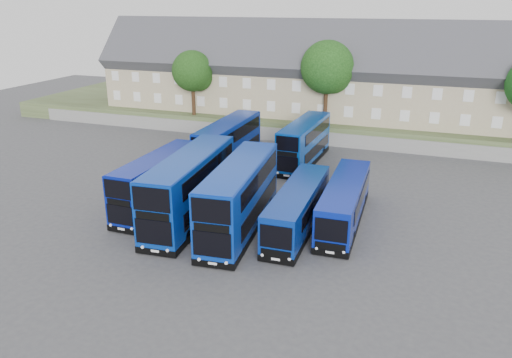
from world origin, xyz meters
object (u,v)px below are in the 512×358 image
object	(u,v)px
tree_west	(194,73)
tree_mid	(329,69)
dd_front_left	(158,183)
dd_front_mid	(190,189)
coach_east_a	(298,209)

from	to	relation	value
tree_west	tree_mid	size ratio (longest dim) A/B	0.83
dd_front_left	tree_mid	xyz separation A→B (m)	(7.93, 23.15, 6.07)
dd_front_mid	tree_west	distance (m)	26.77
dd_front_left	coach_east_a	distance (m)	11.02
tree_west	tree_mid	distance (m)	16.04
tree_west	dd_front_left	bearing A→B (deg)	-70.40
dd_front_left	tree_mid	size ratio (longest dim) A/B	1.12
dd_front_mid	tree_west	bearing A→B (deg)	111.02
tree_west	tree_mid	bearing A→B (deg)	1.79
coach_east_a	tree_mid	bearing A→B (deg)	96.06
dd_front_left	coach_east_a	xyz separation A→B (m)	(11.01, -0.06, -0.52)
dd_front_left	tree_mid	bearing A→B (deg)	71.77
dd_front_mid	tree_mid	size ratio (longest dim) A/B	1.33
dd_front_mid	coach_east_a	distance (m)	7.84
tree_mid	dd_front_mid	bearing A→B (deg)	-100.83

